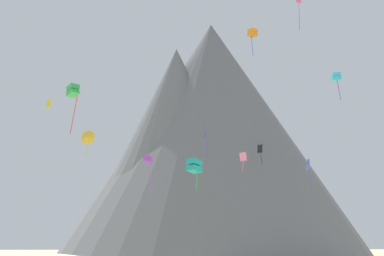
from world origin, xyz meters
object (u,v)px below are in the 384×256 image
object	(u,v)px
kite_green_mid	(73,91)
kite_orange_high	(252,33)
kite_cyan_mid	(336,77)
kite_indigo_mid	(206,139)
kite_yellow_mid	(49,104)
kite_violet_low	(148,160)
rock_massif	(206,144)
kite_teal_low	(194,166)
kite_rainbow_high	(299,5)
kite_pink_mid	(243,158)
kite_gold_mid	(88,137)
kite_blue_mid	(309,165)
kite_black_mid	(260,150)

from	to	relation	value
kite_green_mid	kite_orange_high	bearing A→B (deg)	176.27
kite_cyan_mid	kite_indigo_mid	xyz separation A→B (m)	(-11.12, 24.55, -2.40)
kite_yellow_mid	kite_violet_low	xyz separation A→B (m)	(14.07, -21.92, -11.39)
rock_massif	kite_yellow_mid	distance (m)	41.06
kite_indigo_mid	kite_yellow_mid	bearing A→B (deg)	-22.11
kite_teal_low	kite_green_mid	distance (m)	15.95
kite_rainbow_high	kite_pink_mid	world-z (taller)	kite_rainbow_high
kite_teal_low	kite_green_mid	xyz separation A→B (m)	(-13.74, -2.11, 7.83)
kite_yellow_mid	kite_green_mid	xyz separation A→B (m)	(5.72, -19.12, -3.41)
kite_orange_high	rock_massif	bearing A→B (deg)	146.49
kite_yellow_mid	kite_cyan_mid	bearing A→B (deg)	6.12
kite_rainbow_high	kite_gold_mid	size ratio (longest dim) A/B	1.37
kite_pink_mid	kite_gold_mid	distance (m)	23.81
kite_pink_mid	kite_orange_high	distance (m)	20.37
kite_pink_mid	kite_blue_mid	size ratio (longest dim) A/B	0.56
rock_massif	kite_green_mid	bearing A→B (deg)	-113.39
kite_green_mid	kite_pink_mid	distance (m)	27.89
kite_gold_mid	kite_indigo_mid	distance (m)	17.96
kite_cyan_mid	kite_orange_high	xyz separation A→B (m)	(-4.00, 22.28, 14.17)
kite_violet_low	kite_pink_mid	bearing A→B (deg)	166.79
kite_teal_low	kite_indigo_mid	size ratio (longest dim) A/B	0.83
kite_teal_low	kite_blue_mid	world-z (taller)	kite_blue_mid
kite_rainbow_high	kite_green_mid	xyz separation A→B (m)	(-31.40, -15.54, -19.23)
kite_pink_mid	kite_black_mid	world-z (taller)	kite_black_mid
kite_teal_low	kite_orange_high	size ratio (longest dim) A/B	0.81
kite_violet_low	kite_indigo_mid	size ratio (longest dim) A/B	0.97
kite_rainbow_high	kite_indigo_mid	bearing A→B (deg)	21.90
kite_teal_low	kite_cyan_mid	world-z (taller)	kite_cyan_mid
kite_teal_low	kite_yellow_mid	bearing A→B (deg)	-167.29
kite_cyan_mid	kite_yellow_mid	bearing A→B (deg)	63.02
kite_violet_low	kite_blue_mid	distance (m)	42.25
kite_pink_mid	kite_indigo_mid	xyz separation A→B (m)	(-4.72, 4.64, 3.52)
kite_green_mid	kite_orange_high	distance (m)	34.53
kite_gold_mid	kite_blue_mid	distance (m)	37.10
rock_massif	kite_cyan_mid	size ratio (longest dim) A/B	23.38
kite_blue_mid	kite_orange_high	bearing A→B (deg)	162.22
rock_massif	kite_gold_mid	bearing A→B (deg)	-128.65
kite_rainbow_high	kite_indigo_mid	world-z (taller)	kite_rainbow_high
kite_yellow_mid	kite_gold_mid	size ratio (longest dim) A/B	0.36
kite_rainbow_high	kite_violet_low	bearing A→B (deg)	80.91
kite_violet_low	kite_orange_high	distance (m)	35.65
kite_cyan_mid	kite_indigo_mid	world-z (taller)	kite_cyan_mid
kite_teal_low	kite_indigo_mid	world-z (taller)	kite_indigo_mid
kite_blue_mid	kite_gold_mid	bearing A→B (deg)	130.15
kite_green_mid	kite_rainbow_high	bearing A→B (deg)	165.92
kite_yellow_mid	kite_indigo_mid	distance (m)	23.82
kite_rainbow_high	kite_black_mid	distance (m)	24.12
kite_cyan_mid	kite_pink_mid	world-z (taller)	kite_cyan_mid
rock_massif	kite_orange_high	bearing A→B (deg)	-84.21
kite_green_mid	kite_pink_mid	world-z (taller)	kite_green_mid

